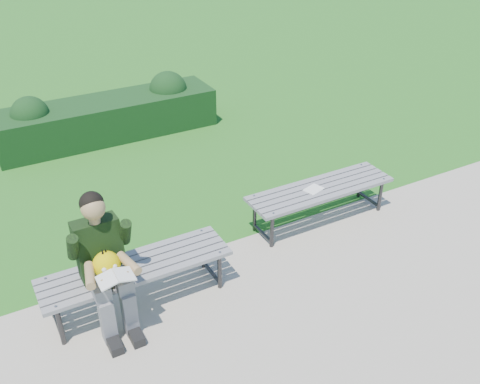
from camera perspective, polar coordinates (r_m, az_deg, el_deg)
name	(u,v)px	position (r m, az deg, el deg)	size (l,w,h in m)	color
ground	(192,256)	(5.95, -5.10, -6.80)	(80.00, 80.00, 0.00)	#297B24
walkway	(277,365)	(4.81, 4.01, -17.95)	(30.00, 3.50, 0.02)	beige
hedge	(109,115)	(8.75, -13.82, 7.99)	(3.41, 0.85, 0.88)	#173C12
bench_left	(136,270)	(5.17, -11.01, -8.15)	(1.80, 0.50, 0.46)	gray
bench_right	(320,191)	(6.34, 8.57, 0.06)	(1.80, 0.50, 0.46)	gray
seated_boy	(104,260)	(4.86, -14.33, -7.01)	(0.56, 0.76, 1.31)	gray
paper_sheet	(314,189)	(6.25, 7.87, 0.29)	(0.26, 0.22, 0.01)	white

